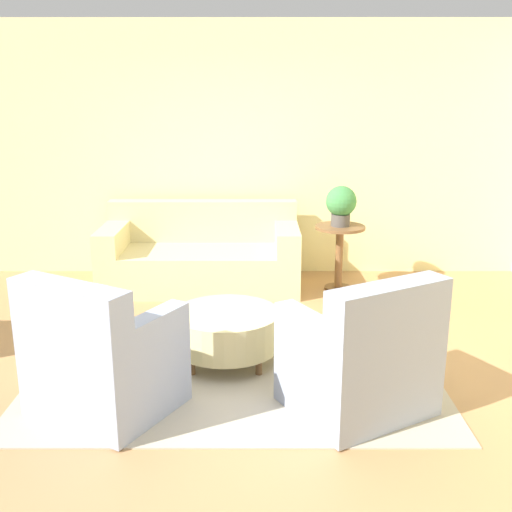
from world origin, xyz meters
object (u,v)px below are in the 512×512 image
side_table (341,247)px  potted_plant_on_side_table (342,204)px  ottoman_table (228,329)px  couch (202,257)px  armchair_left (101,360)px  armchair_right (364,361)px

side_table → potted_plant_on_side_table: 0.46m
ottoman_table → side_table: (1.10, 1.76, 0.20)m
ottoman_table → side_table: bearing=57.9°
couch → potted_plant_on_side_table: bearing=-5.3°
armchair_left → potted_plant_on_side_table: (1.89, 2.53, 0.56)m
couch → potted_plant_on_side_table: (1.47, -0.14, 0.61)m
couch → armchair_right: (1.28, -2.66, 0.05)m
side_table → potted_plant_on_side_table: bearing=-90.0°
couch → side_table: (1.47, -0.14, 0.15)m
armchair_right → side_table: armchair_right is taller
armchair_left → potted_plant_on_side_table: potted_plant_on_side_table is taller
armchair_left → couch: bearing=81.0°
side_table → potted_plant_on_side_table: potted_plant_on_side_table is taller
side_table → couch: bearing=174.7°
couch → armchair_left: (-0.42, -2.66, 0.05)m
armchair_right → side_table: 2.54m
armchair_left → armchair_right: (1.70, 0.00, 0.00)m
couch → armchair_right: armchair_right is taller
armchair_left → potted_plant_on_side_table: 3.20m
ottoman_table → potted_plant_on_side_table: bearing=57.9°
couch → ottoman_table: couch is taller
armchair_left → armchair_right: size_ratio=1.00×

